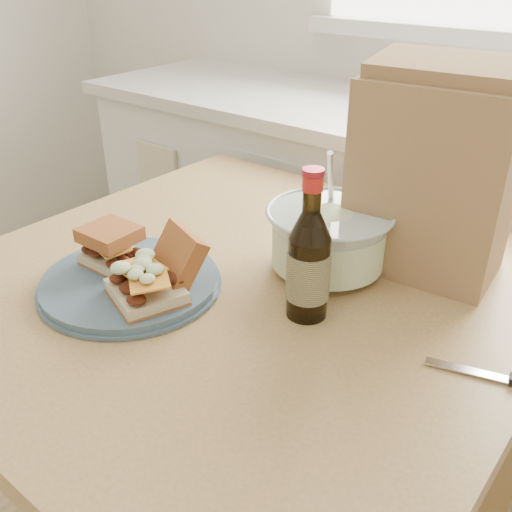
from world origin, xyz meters
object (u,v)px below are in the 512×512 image
Objects in this scene: paper_bag at (432,179)px; plate at (130,282)px; dining_table at (242,334)px; beer_bottle at (309,264)px; coleslaw_bowl at (328,241)px.

plate is at bearing -138.16° from paper_bag.
beer_bottle is at bearing -5.84° from dining_table.
beer_bottle is at bearing -111.01° from paper_bag.
coleslaw_bowl is 0.16m from beer_bottle.
plate is at bearing -133.46° from dining_table.
beer_bottle is 0.73× the size of paper_bag.
paper_bag is (0.37, 0.39, 0.16)m from plate.
dining_table is 4.40× the size of coleslaw_bowl.
coleslaw_bowl reaches higher than dining_table.
coleslaw_bowl is (0.24, 0.27, 0.05)m from plate.
beer_bottle reaches higher than plate.
coleslaw_bowl is 0.21m from paper_bag.
plate is 0.90× the size of paper_bag.
paper_bag is at bearing 47.92° from dining_table.
beer_bottle is at bearing -70.37° from coleslaw_bowl.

